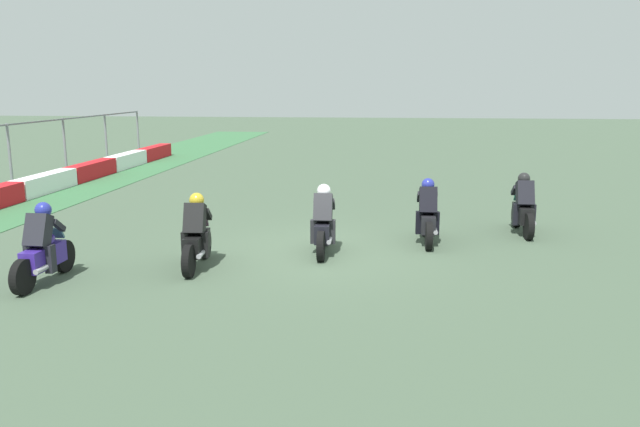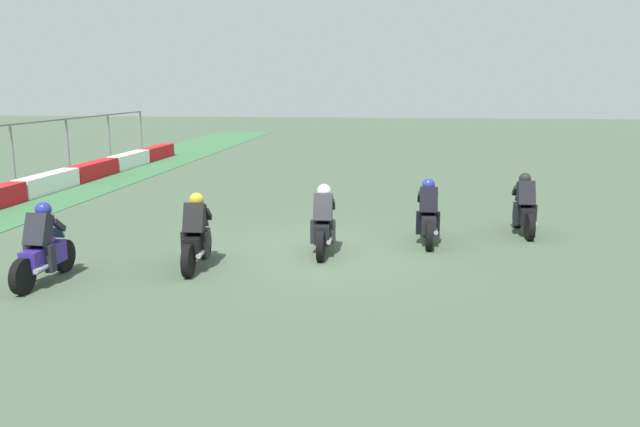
{
  "view_description": "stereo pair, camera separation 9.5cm",
  "coord_description": "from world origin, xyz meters",
  "px_view_note": "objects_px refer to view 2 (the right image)",
  "views": [
    {
      "loc": [
        -13.43,
        -1.48,
        3.61
      ],
      "look_at": [
        -0.17,
        0.01,
        0.9
      ],
      "focal_mm": 35.37,
      "sensor_mm": 36.0,
      "label": 1
    },
    {
      "loc": [
        -13.42,
        -1.57,
        3.61
      ],
      "look_at": [
        -0.17,
        0.01,
        0.9
      ],
      "focal_mm": 35.37,
      "sensor_mm": 36.0,
      "label": 2
    }
  ],
  "objects_px": {
    "rider_lane_e": "(43,250)",
    "rider_lane_a": "(524,209)",
    "rider_lane_b": "(428,217)",
    "rider_lane_c": "(323,225)",
    "rider_lane_d": "(197,237)"
  },
  "relations": [
    {
      "from": "rider_lane_d",
      "to": "rider_lane_e",
      "type": "height_order",
      "value": "same"
    },
    {
      "from": "rider_lane_a",
      "to": "rider_lane_b",
      "type": "height_order",
      "value": "same"
    },
    {
      "from": "rider_lane_a",
      "to": "rider_lane_c",
      "type": "xyz_separation_m",
      "value": [
        -2.4,
        4.73,
        0.0
      ]
    },
    {
      "from": "rider_lane_a",
      "to": "rider_lane_d",
      "type": "bearing_deg",
      "value": 117.13
    },
    {
      "from": "rider_lane_b",
      "to": "rider_lane_e",
      "type": "height_order",
      "value": "same"
    },
    {
      "from": "rider_lane_b",
      "to": "rider_lane_d",
      "type": "height_order",
      "value": "same"
    },
    {
      "from": "rider_lane_e",
      "to": "rider_lane_c",
      "type": "bearing_deg",
      "value": -60.48
    },
    {
      "from": "rider_lane_d",
      "to": "rider_lane_c",
      "type": "bearing_deg",
      "value": -63.49
    },
    {
      "from": "rider_lane_c",
      "to": "rider_lane_e",
      "type": "distance_m",
      "value": 5.64
    },
    {
      "from": "rider_lane_b",
      "to": "rider_lane_c",
      "type": "height_order",
      "value": "same"
    },
    {
      "from": "rider_lane_e",
      "to": "rider_lane_a",
      "type": "bearing_deg",
      "value": -61.51
    },
    {
      "from": "rider_lane_e",
      "to": "rider_lane_b",
      "type": "bearing_deg",
      "value": -61.22
    },
    {
      "from": "rider_lane_d",
      "to": "rider_lane_e",
      "type": "bearing_deg",
      "value": 113.72
    },
    {
      "from": "rider_lane_a",
      "to": "rider_lane_b",
      "type": "xyz_separation_m",
      "value": [
        -1.24,
        2.42,
        0.0
      ]
    },
    {
      "from": "rider_lane_c",
      "to": "rider_lane_d",
      "type": "bearing_deg",
      "value": 118.79
    }
  ]
}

